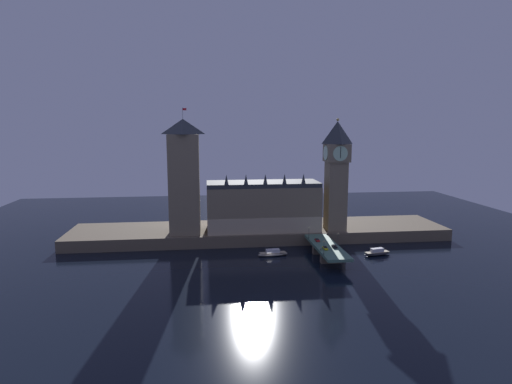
% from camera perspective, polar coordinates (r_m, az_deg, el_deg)
% --- Properties ---
extents(ground_plane, '(400.00, 400.00, 0.00)m').
position_cam_1_polar(ground_plane, '(220.40, 1.76, -8.64)').
color(ground_plane, black).
extents(embankment, '(220.00, 42.00, 6.56)m').
position_cam_1_polar(embankment, '(256.69, 0.47, -5.35)').
color(embankment, brown).
rests_on(embankment, ground_plane).
extents(parliament_hall, '(64.06, 24.11, 33.43)m').
position_cam_1_polar(parliament_hall, '(246.71, 0.92, -1.85)').
color(parliament_hall, '#7F7056').
rests_on(parliament_hall, embankment).
extents(clock_tower, '(13.32, 13.43, 63.76)m').
position_cam_1_polar(clock_tower, '(247.51, 10.66, 2.66)').
color(clock_tower, '#7F7056').
rests_on(clock_tower, embankment).
extents(victoria_tower, '(17.01, 17.01, 69.32)m').
position_cam_1_polar(victoria_tower, '(239.64, -9.56, 2.05)').
color(victoria_tower, '#7F7056').
rests_on(victoria_tower, embankment).
extents(bridge, '(12.07, 46.00, 6.44)m').
position_cam_1_polar(bridge, '(220.28, 9.41, -7.47)').
color(bridge, '#4C7560').
rests_on(bridge, ground_plane).
extents(car_northbound_lead, '(1.89, 4.56, 1.32)m').
position_cam_1_polar(car_northbound_lead, '(227.03, 8.17, -6.35)').
color(car_northbound_lead, red).
rests_on(car_northbound_lead, bridge).
extents(car_northbound_trail, '(1.94, 4.61, 1.31)m').
position_cam_1_polar(car_northbound_trail, '(213.08, 9.21, -7.39)').
color(car_northbound_trail, yellow).
rests_on(car_northbound_trail, bridge).
extents(car_southbound_lead, '(2.08, 4.03, 1.46)m').
position_cam_1_polar(car_southbound_lead, '(216.46, 10.42, -7.15)').
color(car_southbound_lead, black).
rests_on(car_southbound_lead, bridge).
extents(pedestrian_near_rail, '(0.38, 0.38, 1.66)m').
position_cam_1_polar(pedestrian_near_rail, '(210.79, 8.63, -7.48)').
color(pedestrian_near_rail, black).
rests_on(pedestrian_near_rail, bridge).
extents(street_lamp_near, '(1.34, 0.60, 6.78)m').
position_cam_1_polar(street_lamp_near, '(203.53, 9.05, -7.10)').
color(street_lamp_near, '#2D3333').
rests_on(street_lamp_near, bridge).
extents(street_lamp_mid, '(1.34, 0.60, 6.40)m').
position_cam_1_polar(street_lamp_mid, '(220.40, 10.88, -5.97)').
color(street_lamp_mid, '#2D3333').
rests_on(street_lamp_mid, bridge).
extents(street_lamp_far, '(1.34, 0.60, 6.36)m').
position_cam_1_polar(street_lamp_far, '(231.09, 7.06, -5.19)').
color(street_lamp_far, '#2D3333').
rests_on(street_lamp_far, bridge).
extents(boat_upstream, '(15.80, 6.09, 3.44)m').
position_cam_1_polar(boat_upstream, '(221.92, 2.26, -8.18)').
color(boat_upstream, '#B2A893').
rests_on(boat_upstream, ground_plane).
extents(boat_downstream, '(15.35, 7.22, 3.74)m').
position_cam_1_polar(boat_downstream, '(231.10, 15.83, -7.80)').
color(boat_downstream, '#28282D').
rests_on(boat_downstream, ground_plane).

